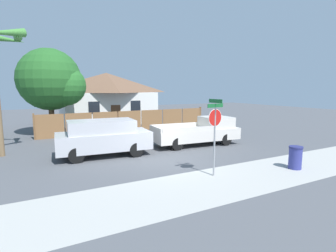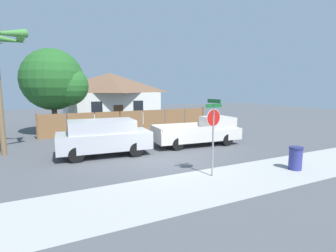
{
  "view_description": "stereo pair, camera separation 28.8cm",
  "coord_description": "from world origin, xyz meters",
  "px_view_note": "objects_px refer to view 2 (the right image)",
  "views": [
    {
      "loc": [
        -5.77,
        -11.11,
        3.55
      ],
      "look_at": [
        0.58,
        0.85,
        1.6
      ],
      "focal_mm": 28.0,
      "sensor_mm": 36.0,
      "label": 1
    },
    {
      "loc": [
        -5.51,
        -11.24,
        3.55
      ],
      "look_at": [
        0.58,
        0.85,
        1.6
      ],
      "focal_mm": 28.0,
      "sensor_mm": 36.0,
      "label": 2
    }
  ],
  "objects_px": {
    "stop_sign": "(213,125)",
    "trash_bin": "(295,158)",
    "house": "(110,97)",
    "oak_tree": "(56,81)",
    "orange_pickup": "(200,132)",
    "red_suv": "(104,136)"
  },
  "relations": [
    {
      "from": "oak_tree",
      "to": "house",
      "type": "bearing_deg",
      "value": 44.07
    },
    {
      "from": "red_suv",
      "to": "orange_pickup",
      "type": "bearing_deg",
      "value": 4.57
    },
    {
      "from": "orange_pickup",
      "to": "trash_bin",
      "type": "bearing_deg",
      "value": -77.54
    },
    {
      "from": "oak_tree",
      "to": "red_suv",
      "type": "relative_size",
      "value": 1.32
    },
    {
      "from": "house",
      "to": "red_suv",
      "type": "bearing_deg",
      "value": -105.91
    },
    {
      "from": "stop_sign",
      "to": "oak_tree",
      "type": "bearing_deg",
      "value": 103.86
    },
    {
      "from": "house",
      "to": "red_suv",
      "type": "distance_m",
      "value": 14.05
    },
    {
      "from": "house",
      "to": "stop_sign",
      "type": "distance_m",
      "value": 18.75
    },
    {
      "from": "oak_tree",
      "to": "orange_pickup",
      "type": "xyz_separation_m",
      "value": [
        7.74,
        -8.15,
        -3.26
      ]
    },
    {
      "from": "stop_sign",
      "to": "orange_pickup",
      "type": "bearing_deg",
      "value": 55.04
    },
    {
      "from": "oak_tree",
      "to": "red_suv",
      "type": "height_order",
      "value": "oak_tree"
    },
    {
      "from": "orange_pickup",
      "to": "red_suv",
      "type": "bearing_deg",
      "value": -175.43
    },
    {
      "from": "house",
      "to": "red_suv",
      "type": "height_order",
      "value": "house"
    },
    {
      "from": "house",
      "to": "trash_bin",
      "type": "bearing_deg",
      "value": -81.03
    },
    {
      "from": "oak_tree",
      "to": "orange_pickup",
      "type": "height_order",
      "value": "oak_tree"
    },
    {
      "from": "orange_pickup",
      "to": "stop_sign",
      "type": "distance_m",
      "value": 6.18
    },
    {
      "from": "oak_tree",
      "to": "trash_bin",
      "type": "relative_size",
      "value": 6.41
    },
    {
      "from": "house",
      "to": "orange_pickup",
      "type": "xyz_separation_m",
      "value": [
        2.27,
        -13.45,
        -1.82
      ]
    },
    {
      "from": "stop_sign",
      "to": "trash_bin",
      "type": "distance_m",
      "value": 4.21
    },
    {
      "from": "oak_tree",
      "to": "trash_bin",
      "type": "distance_m",
      "value": 17.11
    },
    {
      "from": "stop_sign",
      "to": "trash_bin",
      "type": "relative_size",
      "value": 3.08
    },
    {
      "from": "trash_bin",
      "to": "oak_tree",
      "type": "bearing_deg",
      "value": 120.83
    }
  ]
}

